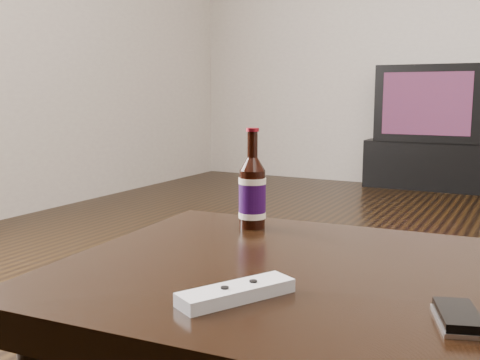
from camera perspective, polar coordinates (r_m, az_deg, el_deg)
The scene contains 6 objects.
tv_stand at distance 4.58m, azimuth 18.59°, elevation 1.58°, with size 0.91×0.45×0.36m, color black.
tv at distance 4.55m, azimuth 18.87°, elevation 7.40°, with size 0.76×0.48×0.57m.
coffee_table at distance 0.93m, azimuth 16.99°, elevation -13.34°, with size 1.20×0.75×0.43m.
beer_bottle at distance 1.20m, azimuth 1.26°, elevation -1.32°, with size 0.07×0.07×0.21m.
phone at distance 0.78m, azimuth 21.28°, elevation -12.90°, with size 0.08×0.11×0.02m.
remote at distance 0.80m, azimuth -0.37°, elevation -11.35°, with size 0.12×0.18×0.02m.
Camera 1 is at (0.20, -1.47, 0.72)m, focal length 42.00 mm.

